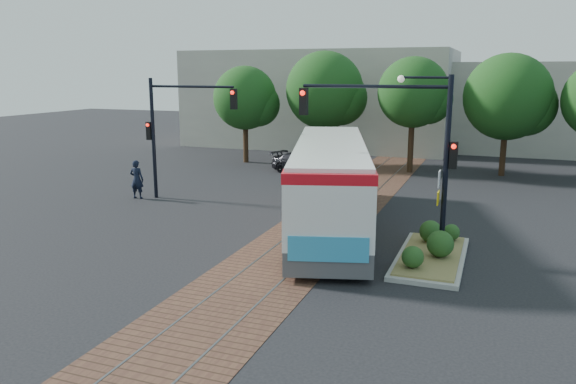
{
  "coord_description": "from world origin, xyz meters",
  "views": [
    {
      "loc": [
        6.65,
        -19.81,
        6.31
      ],
      "look_at": [
        -1.04,
        0.65,
        1.6
      ],
      "focal_mm": 35.0,
      "sensor_mm": 36.0,
      "label": 1
    }
  ],
  "objects_px": {
    "city_bus": "(330,180)",
    "parked_car": "(304,163)",
    "signal_pole_main": "(409,137)",
    "officer": "(137,179)",
    "traffic_island": "(432,250)",
    "signal_pole_left": "(172,122)"
  },
  "relations": [
    {
      "from": "signal_pole_left",
      "to": "traffic_island",
      "type": "bearing_deg",
      "value": -20.36
    },
    {
      "from": "signal_pole_main",
      "to": "signal_pole_left",
      "type": "height_order",
      "value": "signal_pole_main"
    },
    {
      "from": "traffic_island",
      "to": "parked_car",
      "type": "xyz_separation_m",
      "value": [
        -9.48,
        14.05,
        0.32
      ]
    },
    {
      "from": "signal_pole_main",
      "to": "signal_pole_left",
      "type": "xyz_separation_m",
      "value": [
        -12.23,
        4.8,
        -0.29
      ]
    },
    {
      "from": "traffic_island",
      "to": "officer",
      "type": "xyz_separation_m",
      "value": [
        -15.09,
        4.4,
        0.65
      ]
    },
    {
      "from": "city_bus",
      "to": "traffic_island",
      "type": "bearing_deg",
      "value": -47.67
    },
    {
      "from": "traffic_island",
      "to": "officer",
      "type": "height_order",
      "value": "officer"
    },
    {
      "from": "city_bus",
      "to": "parked_car",
      "type": "xyz_separation_m",
      "value": [
        -5.0,
        11.29,
        -1.32
      ]
    },
    {
      "from": "signal_pole_main",
      "to": "parked_car",
      "type": "height_order",
      "value": "signal_pole_main"
    },
    {
      "from": "signal_pole_left",
      "to": "parked_car",
      "type": "xyz_separation_m",
      "value": [
        3.71,
        9.15,
        -3.22
      ]
    },
    {
      "from": "signal_pole_main",
      "to": "officer",
      "type": "relative_size",
      "value": 3.06
    },
    {
      "from": "officer",
      "to": "parked_car",
      "type": "distance_m",
      "value": 11.17
    },
    {
      "from": "signal_pole_left",
      "to": "officer",
      "type": "xyz_separation_m",
      "value": [
        -1.9,
        -0.5,
        -2.88
      ]
    },
    {
      "from": "traffic_island",
      "to": "officer",
      "type": "distance_m",
      "value": 15.73
    },
    {
      "from": "signal_pole_main",
      "to": "officer",
      "type": "bearing_deg",
      "value": 163.05
    },
    {
      "from": "traffic_island",
      "to": "signal_pole_main",
      "type": "distance_m",
      "value": 3.95
    },
    {
      "from": "signal_pole_left",
      "to": "parked_car",
      "type": "bearing_deg",
      "value": 67.94
    },
    {
      "from": "officer",
      "to": "signal_pole_main",
      "type": "bearing_deg",
      "value": 156.39
    },
    {
      "from": "city_bus",
      "to": "traffic_island",
      "type": "height_order",
      "value": "city_bus"
    },
    {
      "from": "signal_pole_left",
      "to": "officer",
      "type": "height_order",
      "value": "signal_pole_left"
    },
    {
      "from": "city_bus",
      "to": "signal_pole_left",
      "type": "xyz_separation_m",
      "value": [
        -8.71,
        2.14,
        1.9
      ]
    },
    {
      "from": "city_bus",
      "to": "officer",
      "type": "relative_size",
      "value": 6.84
    }
  ]
}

